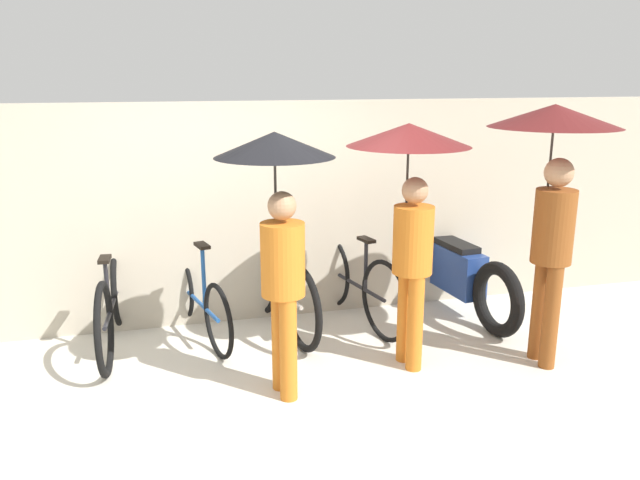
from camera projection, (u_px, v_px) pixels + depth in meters
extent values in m
plane|color=beige|center=(270.00, 414.00, 4.43)|extent=(30.00, 30.00, 0.00)
cube|color=#B2A893|center=(232.00, 214.00, 5.91)|extent=(11.47, 0.12, 2.10)
torus|color=black|center=(119.00, 286.00, 5.94)|extent=(0.10, 0.77, 0.77)
torus|color=black|center=(104.00, 329.00, 4.93)|extent=(0.10, 0.77, 0.77)
cylinder|color=black|center=(112.00, 305.00, 5.44)|extent=(0.09, 1.07, 0.04)
cylinder|color=black|center=(107.00, 287.00, 5.20)|extent=(0.04, 0.04, 0.46)
cube|color=black|center=(105.00, 259.00, 5.14)|extent=(0.10, 0.20, 0.03)
cylinder|color=black|center=(116.00, 255.00, 5.86)|extent=(0.04, 0.04, 0.60)
cylinder|color=black|center=(113.00, 224.00, 5.79)|extent=(0.44, 0.05, 0.03)
torus|color=black|center=(182.00, 286.00, 6.11)|extent=(0.20, 0.64, 0.65)
torus|color=black|center=(218.00, 321.00, 5.25)|extent=(0.20, 0.64, 0.65)
cylinder|color=#19478C|center=(199.00, 302.00, 5.68)|extent=(0.29, 1.00, 0.04)
cylinder|color=#19478C|center=(204.00, 278.00, 5.45)|extent=(0.04, 0.04, 0.57)
cube|color=black|center=(202.00, 245.00, 5.38)|extent=(0.14, 0.22, 0.03)
cylinder|color=#19478C|center=(180.00, 248.00, 6.02)|extent=(0.04, 0.04, 0.76)
cylinder|color=#19478C|center=(178.00, 210.00, 5.92)|extent=(0.43, 0.14, 0.03)
torus|color=black|center=(261.00, 276.00, 6.25)|extent=(0.20, 0.76, 0.76)
torus|color=black|center=(302.00, 308.00, 5.37)|extent=(0.20, 0.76, 0.76)
cylinder|color=#A59E93|center=(280.00, 291.00, 5.81)|extent=(0.22, 0.99, 0.04)
cylinder|color=#A59E93|center=(287.00, 271.00, 5.60)|extent=(0.04, 0.04, 0.49)
cube|color=black|center=(286.00, 243.00, 5.53)|extent=(0.13, 0.21, 0.03)
cylinder|color=#A59E93|center=(260.00, 245.00, 6.17)|extent=(0.04, 0.04, 0.64)
cylinder|color=#A59E93|center=(260.00, 213.00, 6.08)|extent=(0.44, 0.11, 0.03)
torus|color=black|center=(331.00, 270.00, 6.45)|extent=(0.21, 0.74, 0.75)
torus|color=black|center=(385.00, 301.00, 5.57)|extent=(0.21, 0.74, 0.75)
cylinder|color=black|center=(356.00, 284.00, 6.01)|extent=(0.26, 1.00, 0.04)
cylinder|color=black|center=(366.00, 266.00, 5.79)|extent=(0.04, 0.04, 0.47)
cube|color=black|center=(366.00, 240.00, 5.73)|extent=(0.13, 0.21, 0.03)
cylinder|color=black|center=(331.00, 240.00, 6.36)|extent=(0.04, 0.04, 0.65)
cylinder|color=black|center=(331.00, 209.00, 6.28)|extent=(0.44, 0.12, 0.03)
cylinder|color=#C66B1E|center=(288.00, 350.00, 4.54)|extent=(0.13, 0.13, 0.79)
cylinder|color=#C66B1E|center=(280.00, 340.00, 4.70)|extent=(0.13, 0.13, 0.79)
cylinder|color=#C66B1E|center=(283.00, 259.00, 4.45)|extent=(0.32, 0.32, 0.54)
sphere|color=tan|center=(282.00, 206.00, 4.35)|extent=(0.21, 0.21, 0.21)
cylinder|color=#332D28|center=(276.00, 205.00, 4.48)|extent=(0.02, 0.02, 0.68)
cone|color=black|center=(275.00, 144.00, 4.37)|extent=(0.87, 0.87, 0.18)
cylinder|color=#C66B1E|center=(415.00, 323.00, 5.01)|extent=(0.13, 0.13, 0.80)
cylinder|color=#C66B1E|center=(405.00, 315.00, 5.17)|extent=(0.13, 0.13, 0.80)
cylinder|color=#C66B1E|center=(413.00, 240.00, 4.92)|extent=(0.32, 0.32, 0.54)
sphere|color=tan|center=(415.00, 190.00, 4.81)|extent=(0.21, 0.21, 0.21)
cylinder|color=#332D28|center=(407.00, 190.00, 4.95)|extent=(0.02, 0.02, 0.69)
cone|color=#591919|center=(409.00, 135.00, 4.83)|extent=(0.98, 0.98, 0.18)
cylinder|color=brown|center=(551.00, 317.00, 5.04)|extent=(0.13, 0.13, 0.87)
cylinder|color=brown|center=(539.00, 309.00, 5.21)|extent=(0.13, 0.13, 0.87)
cylinder|color=brown|center=(554.00, 227.00, 4.93)|extent=(0.32, 0.32, 0.59)
sphere|color=tan|center=(559.00, 172.00, 4.82)|extent=(0.23, 0.23, 0.23)
cylinder|color=#332D28|center=(549.00, 174.00, 4.96)|extent=(0.02, 0.02, 0.73)
cone|color=#591919|center=(555.00, 116.00, 4.85)|extent=(1.03, 1.03, 0.18)
torus|color=black|center=(419.00, 257.00, 6.99)|extent=(0.20, 0.71, 0.70)
torus|color=black|center=(498.00, 299.00, 5.68)|extent=(0.20, 0.71, 0.70)
cube|color=navy|center=(455.00, 269.00, 6.32)|extent=(0.32, 0.82, 0.44)
cube|color=black|center=(456.00, 245.00, 6.25)|extent=(0.28, 0.58, 0.06)
cylinder|color=#B2B2B7|center=(421.00, 209.00, 6.85)|extent=(0.58, 0.09, 0.03)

